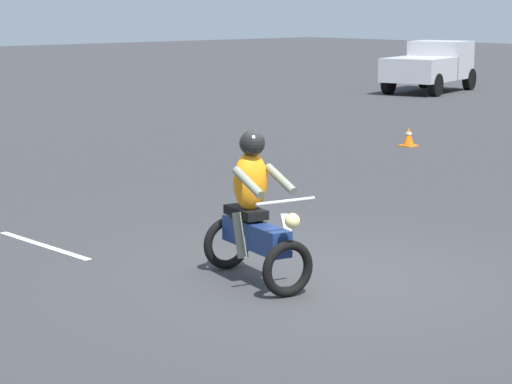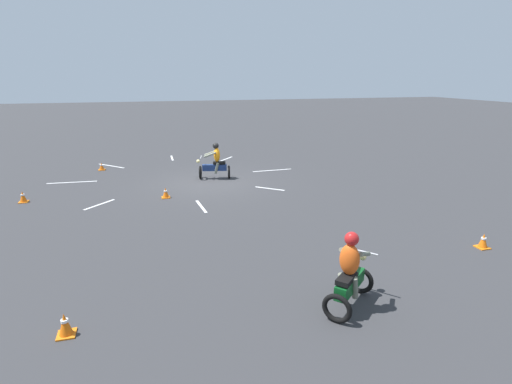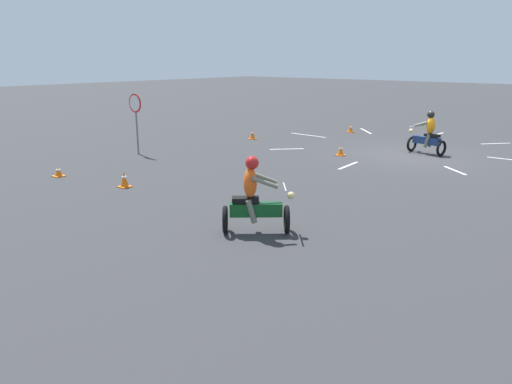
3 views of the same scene
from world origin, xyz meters
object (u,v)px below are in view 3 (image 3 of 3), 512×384
Objects in this scene: motorcycle_rider_foreground at (428,135)px; traffic_cone_near_left at (341,151)px; traffic_cone_far_right at (252,135)px; traffic_cone_near_right at (124,180)px; traffic_cone_mid_center at (58,172)px; motorcycle_rider_background at (254,200)px; traffic_cone_far_center at (351,129)px; stop_sign at (136,112)px.

motorcycle_rider_foreground is 4.17× the size of traffic_cone_near_left.
traffic_cone_near_right is at bearing 107.64° from traffic_cone_far_right.
motorcycle_rider_foreground is 3.91× the size of traffic_cone_far_right.
traffic_cone_mid_center is at bearing 158.32° from motorcycle_rider_foreground.
traffic_cone_far_center is (5.89, -14.40, -0.55)m from motorcycle_rider_background.
traffic_cone_near_right is 13.85m from traffic_cone_far_center.
traffic_cone_near_right is (5.36, -0.56, -0.51)m from motorcycle_rider_background.
traffic_cone_mid_center is (4.96, 8.72, -0.04)m from traffic_cone_near_left.
stop_sign is 5.42× the size of traffic_cone_far_right.
traffic_cone_mid_center is at bearing 106.22° from stop_sign.
motorcycle_rider_background is 12.66m from traffic_cone_far_right.
stop_sign is 5.78× the size of traffic_cone_near_left.
traffic_cone_near_left is at bearing -119.63° from traffic_cone_mid_center.
traffic_cone_mid_center is 0.75× the size of traffic_cone_far_right.
stop_sign reaches higher than traffic_cone_far_right.
motorcycle_rider_foreground is at bearing -113.63° from traffic_cone_near_right.
traffic_cone_far_right is at bearing -99.55° from stop_sign.
traffic_cone_near_left reaches higher than traffic_cone_mid_center.
motorcycle_rider_foreground is 11.18m from stop_sign.
traffic_cone_mid_center is at bearing 81.43° from traffic_cone_far_center.
traffic_cone_far_center is (-3.30, -10.47, -1.45)m from stop_sign.
traffic_cone_far_right is 5.35m from traffic_cone_far_center.
traffic_cone_near_left is at bearing -105.47° from traffic_cone_near_right.
traffic_cone_near_right reaches higher than traffic_cone_near_left.
traffic_cone_near_left is 6.31m from traffic_cone_far_center.
motorcycle_rider_background is at bearing 112.23° from traffic_cone_far_center.
stop_sign reaches higher than traffic_cone_near_right.
traffic_cone_far_center is (-2.35, -4.80, -0.02)m from traffic_cone_far_right.
traffic_cone_far_right reaches higher than traffic_cone_mid_center.
stop_sign is at bearing 72.49° from traffic_cone_far_center.
traffic_cone_near_left is (2.38, 2.43, -0.53)m from motorcycle_rider_foreground.
traffic_cone_far_right is (0.18, -9.57, 0.06)m from traffic_cone_mid_center.
traffic_cone_far_right is at bearing -9.45° from traffic_cone_near_left.
traffic_cone_far_right is at bearing 63.94° from traffic_cone_far_center.
traffic_cone_far_right is (7.52, 1.57, -0.52)m from motorcycle_rider_foreground.
traffic_cone_near_right is 1.18× the size of traffic_cone_far_center.
stop_sign is at bearing -154.56° from motorcycle_rider_background.
motorcycle_rider_background is 15.57m from traffic_cone_far_center.
traffic_cone_far_center is at bearing -87.83° from traffic_cone_near_right.
traffic_cone_near_right is at bearing 168.04° from motorcycle_rider_foreground.
traffic_cone_near_left is 8.49m from traffic_cone_near_right.
traffic_cone_far_center is at bearing 160.86° from motorcycle_rider_background.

